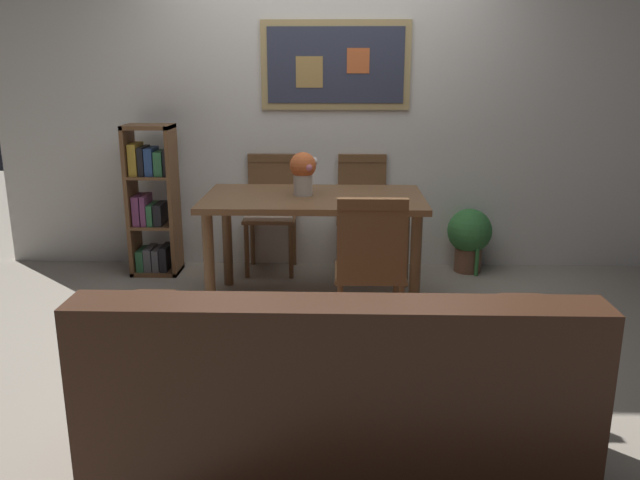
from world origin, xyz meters
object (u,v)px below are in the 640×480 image
(dining_chair_far_right, at_px, (362,203))
(potted_ivy, at_px, (469,236))
(leather_couch, at_px, (334,407))
(dining_table, at_px, (314,211))
(dining_chair_far_left, at_px, (271,203))
(bookshelf, at_px, (152,202))
(flower_vase, at_px, (303,171))
(dining_chair_near_right, at_px, (371,260))

(dining_chair_far_right, xyz_separation_m, potted_ivy, (0.85, -0.04, -0.25))
(leather_couch, bearing_deg, dining_table, 94.51)
(potted_ivy, bearing_deg, dining_chair_far_left, 178.56)
(dining_chair_far_left, relative_size, dining_chair_far_right, 1.00)
(dining_table, height_order, dining_chair_far_left, dining_chair_far_left)
(dining_table, bearing_deg, dining_chair_far_left, 115.71)
(bookshelf, height_order, flower_vase, bookshelf)
(dining_table, height_order, bookshelf, bookshelf)
(dining_chair_far_left, relative_size, bookshelf, 0.78)
(dining_chair_near_right, bearing_deg, bookshelf, 139.75)
(bookshelf, relative_size, flower_vase, 4.02)
(dining_chair_far_left, distance_m, leather_couch, 2.78)
(dining_chair_far_left, xyz_separation_m, flower_vase, (0.29, -0.73, 0.38))
(dining_chair_far_left, bearing_deg, flower_vase, -68.09)
(leather_couch, xyz_separation_m, flower_vase, (-0.22, 1.99, 0.60))
(bookshelf, bearing_deg, dining_chair_far_left, 8.90)
(flower_vase, bearing_deg, dining_table, -18.70)
(dining_chair_far_left, distance_m, dining_chair_far_right, 0.72)
(bookshelf, bearing_deg, dining_chair_near_right, -40.25)
(bookshelf, height_order, potted_ivy, bookshelf)
(leather_couch, bearing_deg, bookshelf, 118.91)
(dining_chair_far_left, xyz_separation_m, leather_couch, (0.52, -2.72, -0.23))
(dining_chair_far_right, height_order, potted_ivy, dining_chair_far_right)
(dining_table, xyz_separation_m, dining_chair_near_right, (0.35, -0.76, -0.11))
(dining_table, relative_size, dining_chair_far_left, 1.61)
(dining_table, relative_size, dining_chair_far_right, 1.61)
(dining_chair_far_right, distance_m, bookshelf, 1.63)
(dining_chair_near_right, relative_size, potted_ivy, 1.63)
(dining_chair_near_right, distance_m, bookshelf, 2.12)
(potted_ivy, bearing_deg, leather_couch, -111.26)
(dining_chair_near_right, relative_size, dining_chair_far_right, 1.00)
(dining_table, height_order, dining_chair_near_right, dining_chair_near_right)
(dining_chair_far_left, distance_m, potted_ivy, 1.58)
(dining_chair_far_right, relative_size, potted_ivy, 1.63)
(bookshelf, distance_m, flower_vase, 1.38)
(dining_chair_far_left, bearing_deg, dining_table, -64.29)
(dining_chair_near_right, height_order, potted_ivy, dining_chair_near_right)
(potted_ivy, bearing_deg, dining_chair_near_right, -120.02)
(dining_chair_near_right, bearing_deg, flower_vase, 118.20)
(dining_table, height_order, flower_vase, flower_vase)
(dining_chair_far_left, distance_m, flower_vase, 0.88)
(dining_chair_far_right, bearing_deg, dining_table, -114.75)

